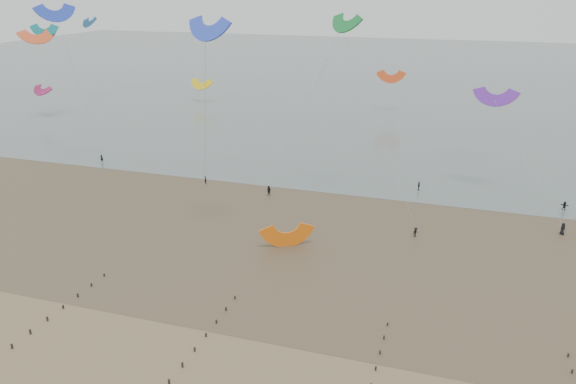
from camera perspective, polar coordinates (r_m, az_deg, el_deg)
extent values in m
plane|color=brown|center=(60.60, -13.60, -15.57)|extent=(500.00, 500.00, 0.00)
plane|color=#475654|center=(245.11, 11.30, 11.92)|extent=(500.00, 500.00, 0.00)
plane|color=#473A28|center=(88.14, -2.02, -2.96)|extent=(500.00, 500.00, 0.00)
ellipsoid|color=slate|center=(85.29, -16.54, -4.70)|extent=(23.60, 14.36, 0.01)
ellipsoid|color=slate|center=(87.85, 6.05, -3.16)|extent=(33.64, 18.32, 0.01)
ellipsoid|color=slate|center=(111.14, -20.93, 0.71)|extent=(26.95, 14.22, 0.01)
cube|color=black|center=(65.75, -26.24, -13.90)|extent=(0.16, 0.16, 0.62)
cube|color=black|center=(67.29, -24.70, -12.82)|extent=(0.16, 0.16, 0.59)
cube|color=black|center=(68.89, -23.25, -11.78)|extent=(0.16, 0.16, 0.57)
cube|color=black|center=(70.55, -21.88, -10.78)|extent=(0.16, 0.16, 0.54)
cube|color=black|center=(72.27, -20.57, -9.83)|extent=(0.16, 0.16, 0.51)
cube|color=black|center=(74.04, -19.34, -8.91)|extent=(0.16, 0.16, 0.48)
cube|color=black|center=(75.86, -18.17, -8.03)|extent=(0.16, 0.16, 0.45)
cube|color=black|center=(56.16, -11.99, -18.38)|extent=(0.16, 0.16, 0.62)
cube|color=black|center=(57.95, -10.67, -16.90)|extent=(0.16, 0.16, 0.59)
cube|color=black|center=(59.80, -9.46, -15.50)|extent=(0.16, 0.16, 0.57)
cube|color=black|center=(61.70, -8.33, -14.18)|extent=(0.16, 0.16, 0.54)
cube|color=black|center=(63.66, -7.29, -12.93)|extent=(0.16, 0.16, 0.51)
cube|color=black|center=(65.67, -6.32, -11.76)|extent=(0.16, 0.16, 0.48)
cube|color=black|center=(67.71, -5.41, -10.65)|extent=(0.16, 0.16, 0.45)
cube|color=black|center=(57.32, 8.91, -17.29)|extent=(0.16, 0.16, 0.54)
cube|color=black|center=(59.43, 9.34, -15.79)|extent=(0.16, 0.16, 0.51)
cube|color=black|center=(61.57, 9.73, -14.39)|extent=(0.16, 0.16, 0.48)
cube|color=black|center=(63.75, 10.09, -13.09)|extent=(0.16, 0.16, 0.45)
cube|color=black|center=(62.59, 26.90, -15.97)|extent=(0.16, 0.16, 0.48)
cube|color=black|center=(64.73, 26.58, -14.63)|extent=(0.16, 0.16, 0.45)
imported|color=black|center=(105.22, -8.38, 1.23)|extent=(0.65, 0.61, 1.49)
imported|color=black|center=(123.08, -18.40, 3.28)|extent=(0.66, 0.49, 1.66)
imported|color=black|center=(102.57, 26.27, -1.27)|extent=(1.46, 0.73, 1.51)
imported|color=black|center=(92.62, 26.14, -3.37)|extent=(0.99, 1.08, 1.85)
imported|color=black|center=(103.44, 13.15, 0.59)|extent=(0.50, 0.99, 1.61)
imported|color=black|center=(98.25, -1.95, 0.12)|extent=(1.01, 0.87, 1.78)
imported|color=black|center=(84.58, 12.83, -4.00)|extent=(1.07, 1.10, 1.51)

